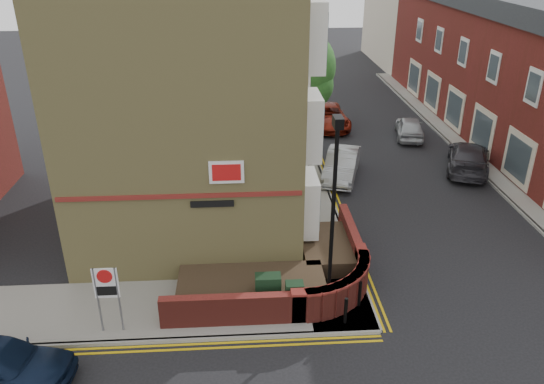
{
  "coord_description": "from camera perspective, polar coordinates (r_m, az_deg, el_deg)",
  "views": [
    {
      "loc": [
        -1.04,
        -12.32,
        10.73
      ],
      "look_at": [
        -0.0,
        4.0,
        2.89
      ],
      "focal_mm": 35.0,
      "sensor_mm": 36.0,
      "label": 1
    }
  ],
  "objects": [
    {
      "name": "traffic_light_assembly",
      "position": [
        38.31,
        1.64,
        13.64
      ],
      "size": [
        0.2,
        0.16,
        4.2
      ],
      "color": "black",
      "rests_on": "pavement_main"
    },
    {
      "name": "tree_far",
      "position": [
        42.87,
        0.48,
        17.82
      ],
      "size": [
        3.81,
        3.81,
        7.0
      ],
      "color": "#382B1E",
      "rests_on": "pavement_main"
    },
    {
      "name": "far_terrace",
      "position": [
        33.85,
        24.34,
        12.02
      ],
      "size": [
        5.4,
        30.4,
        8.0
      ],
      "color": "maroon",
      "rests_on": "ground"
    },
    {
      "name": "ground",
      "position": [
        16.37,
        0.94,
        -15.34
      ],
      "size": [
        120.0,
        120.0,
        0.0
      ],
      "primitive_type": "plane",
      "color": "black",
      "rests_on": "ground"
    },
    {
      "name": "yellow_lines_main",
      "position": [
        30.58,
        4.68,
        5.01
      ],
      "size": [
        0.28,
        32.0,
        0.01
      ],
      "primitive_type": "cube",
      "color": "gold",
      "rests_on": "ground"
    },
    {
      "name": "bollard_near",
      "position": [
        16.56,
        7.93,
        -12.52
      ],
      "size": [
        0.11,
        0.11,
        0.9
      ],
      "primitive_type": "cylinder",
      "color": "black",
      "rests_on": "pavement_corner"
    },
    {
      "name": "pavement_far",
      "position": [
        30.85,
        23.74,
        3.14
      ],
      "size": [
        4.0,
        40.0,
        0.12
      ],
      "primitive_type": "cube",
      "color": "gray",
      "rests_on": "ground"
    },
    {
      "name": "tree_near",
      "position": [
        27.21,
        2.94,
        12.79
      ],
      "size": [
        3.64,
        3.65,
        6.7
      ],
      "color": "#382B1E",
      "rests_on": "pavement_main"
    },
    {
      "name": "bollard_far",
      "position": [
        17.3,
        9.41,
        -10.75
      ],
      "size": [
        0.11,
        0.11,
        0.9
      ],
      "primitive_type": "cylinder",
      "color": "black",
      "rests_on": "pavement_corner"
    },
    {
      "name": "grey_car_far",
      "position": [
        28.75,
        20.34,
        3.54
      ],
      "size": [
        3.6,
        5.18,
        1.39
      ],
      "primitive_type": "imported",
      "rotation": [
        0.0,
        0.0,
        2.76
      ],
      "color": "#333237",
      "rests_on": "ground"
    },
    {
      "name": "far_terrace_cream",
      "position": [
        53.08,
        14.09,
        17.68
      ],
      "size": [
        5.4,
        12.4,
        8.0
      ],
      "color": "beige",
      "rests_on": "ground"
    },
    {
      "name": "lamppost",
      "position": [
        15.63,
        6.54,
        -2.76
      ],
      "size": [
        0.25,
        0.5,
        6.3
      ],
      "color": "black",
      "rests_on": "pavement_corner"
    },
    {
      "name": "yellow_lines_side",
      "position": [
        16.33,
        -11.84,
        -16.11
      ],
      "size": [
        13.0,
        0.28,
        0.01
      ],
      "primitive_type": "cube",
      "color": "gold",
      "rests_on": "ground"
    },
    {
      "name": "red_car_main",
      "position": [
        33.71,
        6.02,
        8.12
      ],
      "size": [
        2.41,
        4.92,
        1.34
      ],
      "primitive_type": "imported",
      "rotation": [
        0.0,
        0.0,
        0.04
      ],
      "color": "maroon",
      "rests_on": "ground"
    },
    {
      "name": "pavement_main",
      "position": [
        30.41,
        2.34,
        5.06
      ],
      "size": [
        2.0,
        32.0,
        0.12
      ],
      "primitive_type": "cube",
      "color": "gray",
      "rests_on": "ground"
    },
    {
      "name": "silver_car_near",
      "position": [
        26.29,
        7.5,
        2.94
      ],
      "size": [
        2.65,
        4.43,
        1.38
      ],
      "primitive_type": "imported",
      "rotation": [
        0.0,
        0.0,
        -0.3
      ],
      "color": "#94989B",
      "rests_on": "ground"
    },
    {
      "name": "silver_car_far",
      "position": [
        32.61,
        14.59,
        6.75
      ],
      "size": [
        2.25,
        3.96,
        1.27
      ],
      "primitive_type": "imported",
      "rotation": [
        0.0,
        0.0,
        2.93
      ],
      "color": "#A8ACB0",
      "rests_on": "ground"
    },
    {
      "name": "utility_cabinet_large",
      "position": [
        16.92,
        -0.43,
        -10.66
      ],
      "size": [
        0.8,
        0.45,
        1.2
      ],
      "primitive_type": "cube",
      "color": "black",
      "rests_on": "pavement_corner"
    },
    {
      "name": "corner_building",
      "position": [
        20.89,
        -8.73,
        12.88
      ],
      "size": [
        8.95,
        10.4,
        13.6
      ],
      "color": "tan",
      "rests_on": "ground"
    },
    {
      "name": "kerb_side",
      "position": [
        16.48,
        -11.75,
        -15.39
      ],
      "size": [
        13.0,
        0.15,
        0.12
      ],
      "primitive_type": "cube",
      "color": "gray",
      "rests_on": "ground"
    },
    {
      "name": "kerb_main_near",
      "position": [
        30.53,
        4.21,
        5.09
      ],
      "size": [
        0.15,
        32.0,
        0.12
      ],
      "primitive_type": "cube",
      "color": "gray",
      "rests_on": "ground"
    },
    {
      "name": "kerb_main_far",
      "position": [
        30.0,
        20.34,
        3.13
      ],
      "size": [
        0.15,
        40.0,
        0.12
      ],
      "primitive_type": "cube",
      "color": "gray",
      "rests_on": "ground"
    },
    {
      "name": "pavement_corner",
      "position": [
        17.63,
        -11.14,
        -12.2
      ],
      "size": [
        13.0,
        3.0,
        0.12
      ],
      "primitive_type": "cube",
      "color": "gray",
      "rests_on": "ground"
    },
    {
      "name": "zone_sign",
      "position": [
        16.2,
        -17.36,
        -9.85
      ],
      "size": [
        0.72,
        0.07,
        2.2
      ],
      "color": "slate",
      "rests_on": "pavement_corner"
    },
    {
      "name": "tree_mid",
      "position": [
        34.94,
        1.46,
        16.5
      ],
      "size": [
        4.03,
        4.03,
        7.42
      ],
      "color": "#382B1E",
      "rests_on": "pavement_main"
    },
    {
      "name": "garden_wall",
      "position": [
        18.32,
        0.32,
        -10.22
      ],
      "size": [
        6.8,
        6.0,
        1.2
      ],
      "primitive_type": null,
      "color": "maroon",
      "rests_on": "ground"
    },
    {
      "name": "utility_cabinet_small",
      "position": [
        16.76,
        2.42,
        -11.29
      ],
      "size": [
        0.55,
        0.4,
        1.1
      ],
      "primitive_type": "cube",
      "color": "black",
      "rests_on": "pavement_corner"
    }
  ]
}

